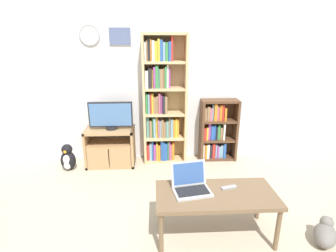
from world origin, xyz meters
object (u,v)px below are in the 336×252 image
at_px(tv_stand, 111,147).
at_px(bookshelf_tall, 162,103).
at_px(laptop, 191,184).
at_px(remote_near_laptop, 229,188).
at_px(coffee_table, 216,197).
at_px(penguin_figurine, 68,158).
at_px(cat, 325,233).
at_px(bookshelf_short, 216,131).
at_px(television, 111,116).

distance_m(tv_stand, bookshelf_tall, 1.05).
relative_size(tv_stand, laptop, 1.86).
bearing_deg(laptop, remote_near_laptop, -9.22).
bearing_deg(coffee_table, penguin_figurine, 141.68).
xyz_separation_m(tv_stand, laptop, (1.03, -1.59, 0.25)).
distance_m(bookshelf_tall, cat, 2.59).
distance_m(tv_stand, bookshelf_short, 1.69).
distance_m(television, penguin_figurine, 0.91).
xyz_separation_m(coffee_table, penguin_figurine, (-1.88, 1.49, -0.24)).
xyz_separation_m(bookshelf_short, remote_near_laptop, (-0.26, -1.71, 0.01)).
xyz_separation_m(coffee_table, laptop, (-0.24, 0.07, 0.11)).
relative_size(bookshelf_short, remote_near_laptop, 5.96).
height_order(tv_stand, television, television).
distance_m(tv_stand, cat, 2.95).
xyz_separation_m(coffee_table, remote_near_laptop, (0.14, 0.07, 0.06)).
relative_size(tv_stand, penguin_figurine, 1.79).
height_order(remote_near_laptop, penguin_figurine, remote_near_laptop).
distance_m(bookshelf_tall, remote_near_laptop, 1.86).
height_order(coffee_table, laptop, laptop).
xyz_separation_m(television, bookshelf_tall, (0.77, 0.11, 0.16)).
relative_size(laptop, cat, 0.67).
xyz_separation_m(television, laptop, (1.00, -1.59, -0.25)).
relative_size(tv_stand, cat, 1.25).
relative_size(television, laptop, 1.65).
relative_size(remote_near_laptop, penguin_figurine, 0.41).
bearing_deg(bookshelf_tall, coffee_table, -75.41).
relative_size(tv_stand, coffee_table, 0.64).
bearing_deg(bookshelf_short, coffee_table, -102.79).
bearing_deg(penguin_figurine, television, 15.02).
distance_m(bookshelf_short, penguin_figurine, 2.32).
height_order(television, penguin_figurine, television).
bearing_deg(coffee_table, bookshelf_short, 77.21).
bearing_deg(television, penguin_figurine, -164.98).
bearing_deg(tv_stand, bookshelf_short, 4.41).
relative_size(tv_stand, television, 1.13).
relative_size(television, cat, 1.11).
height_order(bookshelf_short, laptop, bookshelf_short).
distance_m(television, cat, 3.00).
height_order(coffee_table, cat, coffee_table).
xyz_separation_m(bookshelf_short, laptop, (-0.64, -1.72, 0.07)).
distance_m(television, coffee_table, 2.10).
height_order(bookshelf_tall, laptop, bookshelf_tall).
distance_m(bookshelf_short, cat, 2.09).
bearing_deg(laptop, bookshelf_short, 59.56).
height_order(bookshelf_tall, remote_near_laptop, bookshelf_tall).
relative_size(cat, penguin_figurine, 1.44).
height_order(bookshelf_short, cat, bookshelf_short).
bearing_deg(laptop, coffee_table, -26.19).
bearing_deg(cat, coffee_table, -155.43).
height_order(tv_stand, bookshelf_tall, bookshelf_tall).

